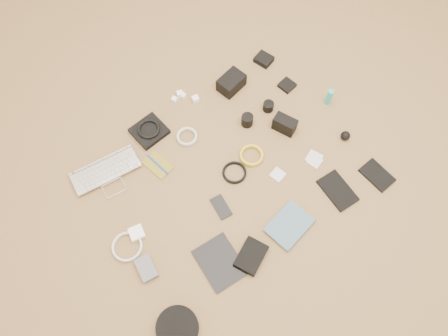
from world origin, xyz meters
TOP-DOWN VIEW (x-y plane):
  - laptop at (-0.45, 0.32)m, footprint 0.36×0.28m
  - headphone_pouch at (-0.15, 0.43)m, footprint 0.17×0.16m
  - headphones at (-0.15, 0.43)m, footprint 0.13×0.13m
  - charger_a at (0.06, 0.51)m, footprint 0.04×0.04m
  - charger_b at (0.11, 0.50)m, footprint 0.03×0.03m
  - charger_c at (0.11, 0.52)m, footprint 0.04×0.04m
  - charger_d at (0.15, 0.44)m, footprint 0.04×0.04m
  - dslr_camera at (0.36, 0.39)m, footprint 0.16×0.12m
  - lens_pouch at (0.61, 0.42)m, footprint 0.10×0.11m
  - notebook_olive at (-0.22, 0.24)m, footprint 0.11×0.15m
  - pen_blue at (-0.22, 0.24)m, footprint 0.03×0.15m
  - cable_white_a at (-0.02, 0.28)m, footprint 0.13×0.13m
  - lens_a at (0.28, 0.16)m, footprint 0.08×0.08m
  - lens_b at (0.42, 0.17)m, footprint 0.07×0.07m
  - card_reader at (0.60, 0.22)m, footprint 0.09×0.09m
  - power_brick at (-0.49, 0.01)m, footprint 0.08×0.08m
  - cable_white_b at (-0.56, -0.02)m, footprint 0.15×0.15m
  - cable_black at (0.05, -0.02)m, footprint 0.16×0.16m
  - cable_yellow at (0.18, -0.00)m, footprint 0.13×0.13m
  - flash at (0.41, 0.02)m, footprint 0.10×0.13m
  - lens_cleaner at (0.70, 0.01)m, footprint 0.03×0.03m
  - battery_charger at (-0.55, -0.16)m, footprint 0.09×0.12m
  - tablet at (-0.27, -0.33)m, footprint 0.19×0.24m
  - phone at (-0.11, -0.12)m, footprint 0.08×0.13m
  - filter_case_left at (0.22, -0.16)m, footprint 0.07×0.07m
  - filter_case_mid at (0.42, -0.20)m, footprint 0.09×0.09m
  - filter_case_right at (0.41, -0.21)m, footprint 0.08×0.08m
  - air_blower at (0.62, -0.21)m, footprint 0.05×0.05m
  - headphone_case at (-0.58, -0.44)m, footprint 0.22×0.22m
  - drive_case at (-0.14, -0.39)m, footprint 0.18×0.16m
  - paperback at (0.10, -0.46)m, footprint 0.22×0.18m
  - notebook_black_a at (0.39, -0.40)m, footprint 0.13×0.20m
  - notebook_black_b at (0.60, -0.46)m, footprint 0.11×0.16m

SIDE VIEW (x-z plane):
  - notebook_olive at x=-0.22m, z-range 0.00..0.01m
  - filter_case_left at x=0.22m, z-range 0.00..0.01m
  - filter_case_right at x=0.41m, z-range 0.00..0.01m
  - phone at x=-0.11m, z-range 0.00..0.01m
  - filter_case_mid at x=0.42m, z-range 0.00..0.01m
  - tablet at x=-0.27m, z-range 0.00..0.01m
  - cable_black at x=0.05m, z-range 0.00..0.01m
  - cable_white_b at x=-0.56m, z-range 0.00..0.01m
  - cable_white_a at x=-0.02m, z-range 0.00..0.01m
  - notebook_black_b at x=0.60m, z-range 0.00..0.01m
  - cable_yellow at x=0.18m, z-range 0.00..0.01m
  - notebook_black_a at x=0.39m, z-range 0.00..0.01m
  - card_reader at x=0.60m, z-range 0.00..0.02m
  - paperback at x=0.10m, z-range 0.00..0.02m
  - charger_b at x=0.11m, z-range 0.00..0.02m
  - pen_blue at x=-0.22m, z-range 0.01..0.02m
  - charger_a at x=0.06m, z-range 0.00..0.03m
  - laptop at x=-0.45m, z-range 0.00..0.03m
  - power_brick at x=-0.49m, z-range 0.00..0.03m
  - headphone_pouch at x=-0.15m, z-range 0.00..0.03m
  - charger_c at x=0.11m, z-range 0.00..0.03m
  - battery_charger at x=-0.55m, z-range 0.00..0.03m
  - charger_d at x=0.15m, z-range 0.00..0.03m
  - lens_pouch at x=0.61m, z-range 0.00..0.03m
  - drive_case at x=-0.14m, z-range 0.00..0.04m
  - air_blower at x=0.62m, z-range 0.00..0.05m
  - headphone_case at x=-0.58m, z-range 0.00..0.05m
  - lens_b at x=0.42m, z-range 0.00..0.05m
  - lens_a at x=0.28m, z-range 0.00..0.07m
  - headphones at x=-0.15m, z-range 0.03..0.04m
  - dslr_camera at x=0.36m, z-range 0.00..0.08m
  - flash at x=0.41m, z-range 0.00..0.09m
  - lens_cleaner at x=0.70m, z-range 0.00..0.10m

